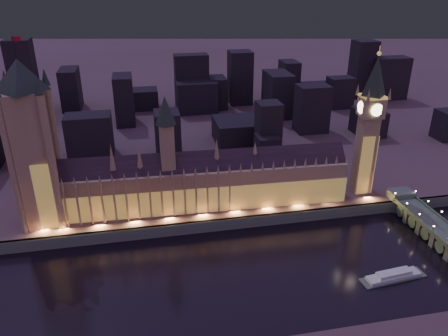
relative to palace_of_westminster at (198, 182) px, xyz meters
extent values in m
plane|color=black|center=(11.39, -61.74, -26.37)|extent=(2000.00, 2000.00, 0.00)
cube|color=#4F3733|center=(11.39, 458.26, -22.37)|extent=(2000.00, 960.00, 8.00)
cube|color=#425749|center=(11.39, -20.74, -22.37)|extent=(2000.00, 2.50, 8.00)
cube|color=#89785A|center=(0.91, 0.26, -4.37)|extent=(200.57, 26.92, 28.00)
cube|color=gold|center=(0.91, -9.99, -9.37)|extent=(200.00, 0.50, 18.00)
cube|color=black|center=(0.91, 0.26, 12.63)|extent=(200.44, 23.19, 16.26)
cube|color=#89785A|center=(-19.09, 0.26, 25.63)|extent=(9.00, 9.00, 32.00)
cone|color=#24322B|center=(-19.09, 0.26, 50.63)|extent=(13.00, 13.00, 18.00)
cube|color=#89785A|center=(-99.09, -10.34, -4.37)|extent=(1.20, 1.20, 28.00)
cone|color=#89785A|center=(-99.09, -9.74, 12.63)|extent=(2.00, 2.00, 6.00)
cube|color=#89785A|center=(-91.69, -10.34, -4.37)|extent=(1.20, 1.20, 28.00)
cone|color=#89785A|center=(-91.69, -9.74, 12.63)|extent=(2.00, 2.00, 6.00)
cube|color=#89785A|center=(-84.28, -10.34, -4.37)|extent=(1.20, 1.20, 28.00)
cone|color=#89785A|center=(-84.28, -9.74, 12.63)|extent=(2.00, 2.00, 6.00)
cube|color=#89785A|center=(-76.87, -10.34, -4.37)|extent=(1.20, 1.20, 28.00)
cone|color=#89785A|center=(-76.87, -9.74, 12.63)|extent=(2.00, 2.00, 6.00)
cube|color=#89785A|center=(-69.46, -10.34, -4.37)|extent=(1.20, 1.20, 28.00)
cone|color=#89785A|center=(-69.46, -9.74, 12.63)|extent=(2.00, 2.00, 6.00)
cube|color=#89785A|center=(-62.06, -10.34, -4.37)|extent=(1.20, 1.20, 28.00)
cone|color=#89785A|center=(-62.06, -9.74, 12.63)|extent=(2.00, 2.00, 6.00)
cube|color=#89785A|center=(-54.65, -10.34, -4.37)|extent=(1.20, 1.20, 28.00)
cone|color=#89785A|center=(-54.65, -9.74, 12.63)|extent=(2.00, 2.00, 6.00)
cube|color=#89785A|center=(-47.24, -10.34, -4.37)|extent=(1.20, 1.20, 28.00)
cone|color=#89785A|center=(-47.24, -9.74, 12.63)|extent=(2.00, 2.00, 6.00)
cube|color=#89785A|center=(-39.83, -10.34, -4.37)|extent=(1.20, 1.20, 28.00)
cone|color=#89785A|center=(-39.83, -9.74, 12.63)|extent=(2.00, 2.00, 6.00)
cube|color=#89785A|center=(-32.43, -10.34, -4.37)|extent=(1.20, 1.20, 28.00)
cone|color=#89785A|center=(-32.43, -9.74, 12.63)|extent=(2.00, 2.00, 6.00)
cube|color=#89785A|center=(-25.02, -10.34, -4.37)|extent=(1.20, 1.20, 28.00)
cone|color=#89785A|center=(-25.02, -9.74, 12.63)|extent=(2.00, 2.00, 6.00)
cube|color=#89785A|center=(-17.61, -10.34, -4.37)|extent=(1.20, 1.20, 28.00)
cone|color=#89785A|center=(-17.61, -9.74, 12.63)|extent=(2.00, 2.00, 6.00)
cube|color=#89785A|center=(-10.20, -10.34, -4.37)|extent=(1.20, 1.20, 28.00)
cone|color=#89785A|center=(-10.20, -9.74, 12.63)|extent=(2.00, 2.00, 6.00)
cube|color=#89785A|center=(-2.80, -10.34, -4.37)|extent=(1.20, 1.20, 28.00)
cone|color=#89785A|center=(-2.80, -9.74, 12.63)|extent=(2.00, 2.00, 6.00)
cube|color=#89785A|center=(4.61, -10.34, -4.37)|extent=(1.20, 1.20, 28.00)
cone|color=#89785A|center=(4.61, -9.74, 12.63)|extent=(2.00, 2.00, 6.00)
cube|color=#89785A|center=(12.02, -10.34, -4.37)|extent=(1.20, 1.20, 28.00)
cone|color=#89785A|center=(12.02, -9.74, 12.63)|extent=(2.00, 2.00, 6.00)
cube|color=#89785A|center=(19.43, -10.34, -4.37)|extent=(1.20, 1.20, 28.00)
cone|color=#89785A|center=(19.43, -9.74, 12.63)|extent=(2.00, 2.00, 6.00)
cube|color=#89785A|center=(26.83, -10.34, -4.37)|extent=(1.20, 1.20, 28.00)
cone|color=#89785A|center=(26.83, -9.74, 12.63)|extent=(2.00, 2.00, 6.00)
cube|color=#89785A|center=(34.24, -10.34, -4.37)|extent=(1.20, 1.20, 28.00)
cone|color=#89785A|center=(34.24, -9.74, 12.63)|extent=(2.00, 2.00, 6.00)
cube|color=#89785A|center=(41.65, -10.34, -4.37)|extent=(1.20, 1.20, 28.00)
cone|color=#89785A|center=(41.65, -9.74, 12.63)|extent=(2.00, 2.00, 6.00)
cube|color=#89785A|center=(49.06, -10.34, -4.37)|extent=(1.20, 1.20, 28.00)
cone|color=#89785A|center=(49.06, -9.74, 12.63)|extent=(2.00, 2.00, 6.00)
cube|color=#89785A|center=(56.46, -10.34, -4.37)|extent=(1.20, 1.20, 28.00)
cone|color=#89785A|center=(56.46, -9.74, 12.63)|extent=(2.00, 2.00, 6.00)
cube|color=#89785A|center=(63.87, -10.34, -4.37)|extent=(1.20, 1.20, 28.00)
cone|color=#89785A|center=(63.87, -9.74, 12.63)|extent=(2.00, 2.00, 6.00)
cube|color=#89785A|center=(71.28, -10.34, -4.37)|extent=(1.20, 1.20, 28.00)
cone|color=#89785A|center=(71.28, -9.74, 12.63)|extent=(2.00, 2.00, 6.00)
cube|color=#89785A|center=(78.69, -10.34, -4.37)|extent=(1.20, 1.20, 28.00)
cone|color=#89785A|center=(78.69, -9.74, 12.63)|extent=(2.00, 2.00, 6.00)
cube|color=#89785A|center=(86.09, -10.34, -4.37)|extent=(1.20, 1.20, 28.00)
cone|color=#89785A|center=(86.09, -9.74, 12.63)|extent=(2.00, 2.00, 6.00)
cube|color=#89785A|center=(93.50, -10.34, -4.37)|extent=(1.20, 1.20, 28.00)
cone|color=#89785A|center=(93.50, -9.74, 12.63)|extent=(2.00, 2.00, 6.00)
cube|color=#89785A|center=(100.91, -10.34, -4.37)|extent=(1.20, 1.20, 28.00)
cone|color=#89785A|center=(100.91, -9.74, 12.63)|extent=(2.00, 2.00, 6.00)
cone|color=#89785A|center=(-54.09, 0.26, 22.63)|extent=(4.40, 4.40, 18.00)
cone|color=#89785A|center=(-37.09, 0.26, 20.63)|extent=(4.40, 4.40, 14.00)
cone|color=#89785A|center=(12.91, 0.26, 21.63)|extent=(4.40, 4.40, 16.00)
cone|color=#89785A|center=(38.91, 0.26, 19.63)|extent=(4.40, 4.40, 12.00)
cube|color=#89785A|center=(-98.61, 0.26, 24.29)|extent=(25.39, 25.39, 85.31)
cube|color=gold|center=(-98.61, -10.94, 3.63)|extent=(22.00, 0.50, 44.00)
cone|color=#24322B|center=(-98.61, 0.26, 75.94)|extent=(31.68, 31.68, 18.00)
cylinder|color=black|center=(-98.61, 0.26, 90.94)|extent=(0.50, 0.50, 12.00)
cube|color=#A40F1B|center=(-96.41, 0.26, 95.44)|extent=(4.00, 0.15, 2.50)
cylinder|color=#89785A|center=(-109.61, -10.74, 24.29)|extent=(4.40, 4.40, 85.31)
cylinder|color=#89785A|center=(-109.61, 11.26, 24.29)|extent=(4.40, 4.40, 85.31)
cone|color=#24322B|center=(-109.61, 11.26, 71.94)|extent=(5.20, 5.20, 10.00)
cylinder|color=#89785A|center=(-87.61, -10.74, 24.29)|extent=(4.40, 4.40, 85.31)
cone|color=#24322B|center=(-87.61, -10.74, 71.94)|extent=(5.20, 5.20, 10.00)
cylinder|color=#89785A|center=(-87.61, 11.26, 24.29)|extent=(4.40, 4.40, 85.31)
cone|color=#24322B|center=(-87.61, 11.26, 71.94)|extent=(5.20, 5.20, 10.00)
cube|color=#89785A|center=(119.39, 0.26, 9.87)|extent=(13.49, 13.49, 56.49)
cube|color=gold|center=(119.39, -5.94, 3.63)|extent=(12.00, 0.50, 44.00)
cube|color=#89785A|center=(119.39, 0.26, 44.78)|extent=(15.00, 15.00, 13.32)
cube|color=#F2C64C|center=(119.39, 0.26, 52.04)|extent=(15.75, 15.75, 1.20)
cone|color=#24322B|center=(119.39, 0.26, 65.64)|extent=(18.00, 18.00, 26.00)
sphere|color=#F2C64C|center=(119.39, 0.26, 80.14)|extent=(2.80, 2.80, 2.80)
cylinder|color=#F2C64C|center=(119.39, 0.26, 82.64)|extent=(0.40, 0.40, 5.00)
cylinder|color=#FFF2BF|center=(119.39, -7.49, 44.78)|extent=(8.40, 0.50, 8.40)
cylinder|color=#FFF2BF|center=(119.39, 8.01, 44.78)|extent=(8.40, 0.50, 8.40)
cylinder|color=#FFF2BF|center=(111.64, 0.26, 44.78)|extent=(0.50, 8.40, 8.40)
cylinder|color=#FFF2BF|center=(127.14, 0.26, 44.78)|extent=(0.50, 8.40, 8.40)
cone|color=#89785A|center=(111.89, -7.24, 55.44)|extent=(2.60, 2.60, 8.00)
cone|color=#89785A|center=(111.89, 7.76, 55.44)|extent=(2.60, 2.60, 8.00)
cone|color=#89785A|center=(126.89, -7.24, 55.44)|extent=(2.60, 2.60, 8.00)
cone|color=#89785A|center=(126.89, 7.76, 55.44)|extent=(2.60, 2.60, 8.00)
cube|color=#416842|center=(134.13, -71.74, -15.47)|extent=(0.80, 100.00, 1.60)
cube|color=#425749|center=(141.99, -16.74, -17.62)|extent=(16.52, 12.00, 9.50)
cube|color=#425749|center=(141.99, -64.60, -22.02)|extent=(14.87, 4.00, 9.50)
cylinder|color=black|center=(134.13, -64.60, -13.67)|extent=(0.30, 0.30, 4.40)
sphere|color=#FFD88C|center=(134.13, -64.60, -11.37)|extent=(1.00, 1.00, 1.00)
cube|color=#425749|center=(141.99, -50.31, -22.02)|extent=(14.87, 4.00, 9.50)
cylinder|color=black|center=(134.13, -50.31, -13.67)|extent=(0.30, 0.30, 4.40)
sphere|color=#FFD88C|center=(134.13, -50.31, -11.37)|extent=(1.00, 1.00, 1.00)
cylinder|color=black|center=(149.85, -50.31, -13.67)|extent=(0.30, 0.30, 4.40)
sphere|color=#FFD88C|center=(149.85, -50.31, -11.37)|extent=(1.00, 1.00, 1.00)
cube|color=#425749|center=(141.99, -36.03, -22.02)|extent=(14.87, 4.00, 9.50)
cylinder|color=black|center=(134.13, -36.03, -13.67)|extent=(0.30, 0.30, 4.40)
sphere|color=#FFD88C|center=(134.13, -36.03, -11.37)|extent=(1.00, 1.00, 1.00)
cylinder|color=black|center=(149.85, -36.03, -13.67)|extent=(0.30, 0.30, 4.40)
sphere|color=#FFD88C|center=(149.85, -36.03, -11.37)|extent=(1.00, 1.00, 1.00)
cube|color=#425749|center=(141.99, -21.74, -22.02)|extent=(14.87, 4.00, 9.50)
cylinder|color=black|center=(134.13, -21.74, -13.67)|extent=(0.30, 0.30, 4.40)
sphere|color=#FFD88C|center=(134.13, -21.74, -11.37)|extent=(1.00, 1.00, 1.00)
cylinder|color=black|center=(149.85, -21.74, -13.67)|extent=(0.30, 0.30, 4.40)
sphere|color=#FFD88C|center=(149.85, -21.74, -11.37)|extent=(1.00, 1.00, 1.00)
cylinder|color=#416842|center=(141.99, -57.45, -21.67)|extent=(14.54, 8.00, 8.00)
cylinder|color=#416842|center=(141.99, -43.17, -21.67)|extent=(14.54, 8.00, 8.00)
cylinder|color=#416842|center=(141.99, -28.88, -21.67)|extent=(14.54, 8.00, 8.00)
cube|color=#425749|center=(95.97, -87.58, -26.07)|extent=(39.02, 12.56, 0.60)
cube|color=silver|center=(95.97, -87.58, -25.17)|extent=(32.21, 9.97, 2.40)
cube|color=silver|center=(95.97, -87.58, -22.97)|extent=(20.70, 7.36, 2.20)
cube|color=black|center=(68.65, 68.85, -8.01)|extent=(19.03, 19.80, 20.72)
cube|color=black|center=(268.55, 222.38, 7.00)|extent=(42.59, 22.95, 50.74)
cube|color=black|center=(72.37, 80.27, 4.65)|extent=(19.65, 20.18, 46.05)
cube|color=black|center=(54.36, 225.55, -0.66)|extent=(19.44, 30.73, 35.43)
cube|color=black|center=(26.15, 231.86, 12.06)|extent=(37.76, 19.44, 60.87)
cube|color=black|center=(-49.59, 187.81, 6.81)|extent=(18.99, 34.57, 50.36)
cube|color=black|center=(-12.79, 95.26, 0.84)|extent=(21.11, 25.14, 38.42)
cube|color=black|center=(-78.45, 106.93, -0.23)|extent=(38.19, 23.57, 36.28)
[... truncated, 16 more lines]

